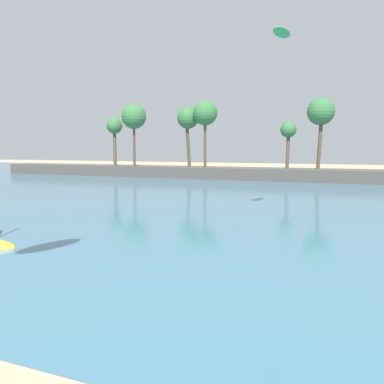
{
  "coord_description": "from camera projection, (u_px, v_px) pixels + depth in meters",
  "views": [
    {
      "loc": [
        6.44,
        2.28,
        4.82
      ],
      "look_at": [
        0.46,
        16.61,
        3.15
      ],
      "focal_mm": 38.23,
      "sensor_mm": 36.0,
      "label": 1
    }
  ],
  "objects": [
    {
      "name": "palm_headland",
      "position": [
        341.0,
        154.0,
        56.84
      ],
      "size": [
        109.6,
        6.43,
        13.26
      ],
      "color": "#514C47",
      "rests_on": "ground"
    },
    {
      "name": "kite_aloft_low_near_shore",
      "position": [
        282.0,
        32.0,
        27.38
      ],
      "size": [
        1.21,
        2.75,
        0.52
      ],
      "primitive_type": "ellipsoid",
      "rotation": [
        -0.16,
        0.0,
        1.47
      ],
      "color": "green"
    },
    {
      "name": "sea",
      "position": [
        307.0,
        186.0,
        52.22
      ],
      "size": [
        220.0,
        94.38,
        0.06
      ],
      "primitive_type": "cube",
      "color": "teal",
      "rests_on": "ground"
    }
  ]
}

